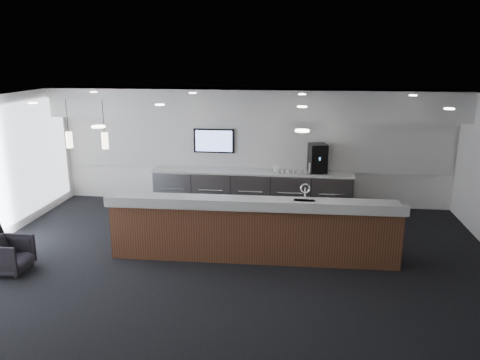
# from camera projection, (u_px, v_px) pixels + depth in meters

# --- Properties ---
(ground) EXTENTS (10.00, 10.00, 0.00)m
(ground) POSITION_uv_depth(u_px,v_px,m) (231.00, 269.00, 8.56)
(ground) COLOR black
(ground) RESTS_ON ground
(ceiling) EXTENTS (10.00, 8.00, 0.02)m
(ceiling) POSITION_uv_depth(u_px,v_px,m) (230.00, 104.00, 7.78)
(ceiling) COLOR black
(ceiling) RESTS_ON back_wall
(back_wall) EXTENTS (10.00, 0.02, 3.00)m
(back_wall) POSITION_uv_depth(u_px,v_px,m) (253.00, 147.00, 12.00)
(back_wall) COLOR white
(back_wall) RESTS_ON ground
(soffit_bulkhead) EXTENTS (10.00, 0.90, 0.70)m
(soffit_bulkhead) POSITION_uv_depth(u_px,v_px,m) (252.00, 103.00, 11.27)
(soffit_bulkhead) COLOR silver
(soffit_bulkhead) RESTS_ON back_wall
(alcove_panel) EXTENTS (9.80, 0.06, 1.40)m
(alcove_panel) POSITION_uv_depth(u_px,v_px,m) (253.00, 143.00, 11.94)
(alcove_panel) COLOR silver
(alcove_panel) RESTS_ON back_wall
(back_credenza) EXTENTS (5.06, 0.66, 0.95)m
(back_credenza) POSITION_uv_depth(u_px,v_px,m) (251.00, 189.00, 11.92)
(back_credenza) COLOR gray
(back_credenza) RESTS_ON ground
(wall_tv) EXTENTS (1.05, 0.08, 0.62)m
(wall_tv) POSITION_uv_depth(u_px,v_px,m) (214.00, 141.00, 11.99)
(wall_tv) COLOR black
(wall_tv) RESTS_ON back_wall
(pendant_left) EXTENTS (0.12, 0.12, 0.30)m
(pendant_left) POSITION_uv_depth(u_px,v_px,m) (113.00, 137.00, 9.03)
(pendant_left) COLOR beige
(pendant_left) RESTS_ON ceiling
(pendant_right) EXTENTS (0.12, 0.12, 0.30)m
(pendant_right) POSITION_uv_depth(u_px,v_px,m) (79.00, 136.00, 9.12)
(pendant_right) COLOR beige
(pendant_right) RESTS_ON ceiling
(ceiling_can_lights) EXTENTS (7.00, 5.00, 0.02)m
(ceiling_can_lights) POSITION_uv_depth(u_px,v_px,m) (230.00, 106.00, 7.78)
(ceiling_can_lights) COLOR white
(ceiling_can_lights) RESTS_ON ceiling
(service_counter) EXTENTS (5.50, 1.03, 1.49)m
(service_counter) POSITION_uv_depth(u_px,v_px,m) (254.00, 229.00, 8.93)
(service_counter) COLOR #522A1B
(service_counter) RESTS_ON ground
(coffee_machine) EXTENTS (0.50, 0.58, 0.72)m
(coffee_machine) POSITION_uv_depth(u_px,v_px,m) (318.00, 158.00, 11.56)
(coffee_machine) COLOR black
(coffee_machine) RESTS_ON back_credenza
(info_sign_left) EXTENTS (0.15, 0.05, 0.20)m
(info_sign_left) POSITION_uv_depth(u_px,v_px,m) (276.00, 169.00, 11.60)
(info_sign_left) COLOR white
(info_sign_left) RESTS_ON back_credenza
(info_sign_right) EXTENTS (0.20, 0.05, 0.27)m
(info_sign_right) POSITION_uv_depth(u_px,v_px,m) (313.00, 168.00, 11.48)
(info_sign_right) COLOR white
(info_sign_right) RESTS_ON back_credenza
(armchair) EXTENTS (0.72, 0.70, 0.63)m
(armchair) POSITION_uv_depth(u_px,v_px,m) (9.00, 255.00, 8.37)
(armchair) COLOR black
(armchair) RESTS_ON ground
(cup_0) EXTENTS (0.10, 0.10, 0.09)m
(cup_0) POSITION_uv_depth(u_px,v_px,m) (306.00, 172.00, 11.51)
(cup_0) COLOR white
(cup_0) RESTS_ON back_credenza
(cup_1) EXTENTS (0.13, 0.13, 0.09)m
(cup_1) POSITION_uv_depth(u_px,v_px,m) (300.00, 172.00, 11.53)
(cup_1) COLOR white
(cup_1) RESTS_ON back_credenza
(cup_2) EXTENTS (0.12, 0.12, 0.09)m
(cup_2) POSITION_uv_depth(u_px,v_px,m) (294.00, 172.00, 11.55)
(cup_2) COLOR white
(cup_2) RESTS_ON back_credenza
(cup_3) EXTENTS (0.12, 0.12, 0.09)m
(cup_3) POSITION_uv_depth(u_px,v_px,m) (288.00, 171.00, 11.57)
(cup_3) COLOR white
(cup_3) RESTS_ON back_credenza
(cup_4) EXTENTS (0.13, 0.13, 0.09)m
(cup_4) POSITION_uv_depth(u_px,v_px,m) (283.00, 171.00, 11.58)
(cup_4) COLOR white
(cup_4) RESTS_ON back_credenza
(cup_5) EXTENTS (0.10, 0.10, 0.09)m
(cup_5) POSITION_uv_depth(u_px,v_px,m) (277.00, 171.00, 11.60)
(cup_5) COLOR white
(cup_5) RESTS_ON back_credenza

